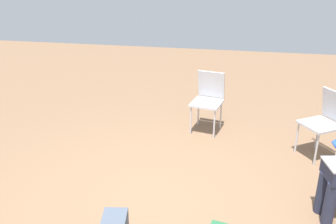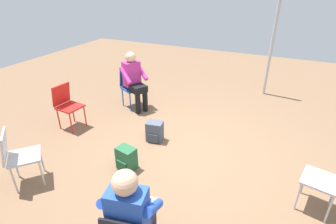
{
  "view_description": "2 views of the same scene",
  "coord_description": "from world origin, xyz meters",
  "views": [
    {
      "loc": [
        -2.94,
        -0.69,
        2.35
      ],
      "look_at": [
        0.26,
        -0.08,
        0.97
      ],
      "focal_mm": 40.0,
      "sensor_mm": 36.0,
      "label": 1
    },
    {
      "loc": [
        1.29,
        -3.27,
        2.59
      ],
      "look_at": [
        -0.13,
        -0.23,
        0.87
      ],
      "focal_mm": 28.0,
      "sensor_mm": 36.0,
      "label": 2
    }
  ],
  "objects": [
    {
      "name": "chair_southeast",
      "position": [
        1.51,
        -1.8,
        0.5
      ],
      "size": [
        0.57,
        0.58,
        0.85
      ],
      "rotation": [
        0.0,
        0.0,
        0.59
      ],
      "color": "#B7B7BC",
      "rests_on": "ground"
    },
    {
      "name": "chair_east",
      "position": [
        2.0,
        -0.33,
        0.5
      ],
      "size": [
        0.51,
        0.47,
        0.85
      ],
      "rotation": [
        0.0,
        0.0,
        1.36
      ],
      "color": "#B7B7BC",
      "rests_on": "ground"
    },
    {
      "name": "ground_plane",
      "position": [
        0.0,
        0.0,
        0.0
      ],
      "size": [
        14.0,
        14.0,
        0.0
      ],
      "primitive_type": "plane",
      "color": "brown"
    }
  ]
}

